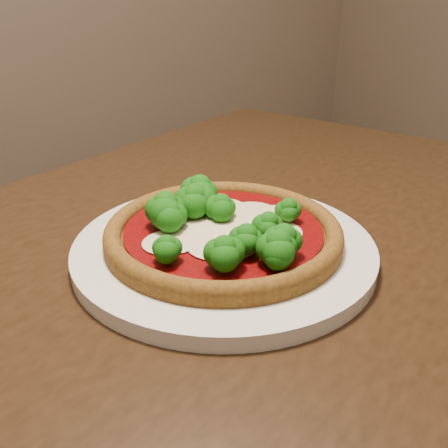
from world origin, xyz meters
TOP-DOWN VIEW (x-y plane):
  - dining_table at (-0.05, 0.21)m, footprint 1.50×1.12m
  - plate at (0.01, 0.18)m, footprint 0.35×0.35m
  - pizza at (0.00, 0.17)m, footprint 0.27×0.27m

SIDE VIEW (x-z plane):
  - dining_table at x=-0.05m, z-range 0.28..1.03m
  - plate at x=0.01m, z-range 0.75..0.77m
  - pizza at x=0.00m, z-range 0.75..0.82m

